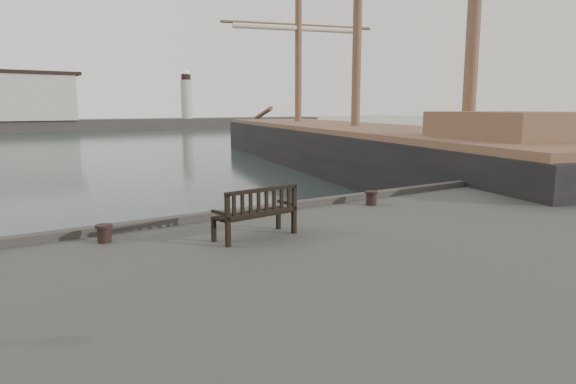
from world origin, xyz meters
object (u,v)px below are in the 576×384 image
Objects in this scene: bench at (256,222)px; bollard_left at (104,234)px; bollard_right at (371,198)px; tall_ship_main at (355,156)px.

bollard_left is (-2.77, 1.41, -0.15)m from bench.
bollard_right is (7.35, -0.07, 0.02)m from bollard_left.
bollard_right is (4.58, 1.34, -0.14)m from bench.
tall_ship_main reaches higher than bollard_right.
bollard_right is 22.74m from tall_ship_main.
bollard_right is 0.01× the size of tall_ship_main.
bench is 0.04× the size of tall_ship_main.
bollard_right is at bearing -113.87° from tall_ship_main.
bollard_right is at bearing 10.19° from bench.
bench is 3.11m from bollard_left.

